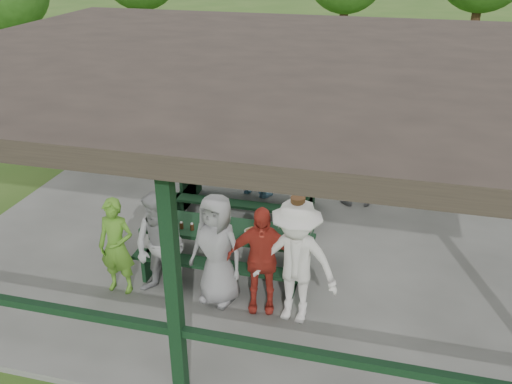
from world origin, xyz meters
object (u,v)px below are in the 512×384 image
(contestant_white_fedora, at_px, (296,262))
(spectator_blue, at_px, (203,134))
(contestant_grey_mid, at_px, (217,250))
(picnic_table_near, at_px, (227,243))
(spectator_lblue, at_px, (257,156))
(picnic_table_far, at_px, (247,189))
(spectator_grey, at_px, (354,166))
(contestant_red, at_px, (261,259))
(pickup_truck, at_px, (346,90))
(contestant_grey_left, at_px, (160,248))
(farm_trailer, at_px, (216,89))
(contestant_green, at_px, (117,246))

(contestant_white_fedora, xyz_separation_m, spectator_blue, (-2.87, 4.41, 0.03))
(contestant_grey_mid, relative_size, spectator_blue, 0.89)
(picnic_table_near, height_order, spectator_lblue, spectator_lblue)
(picnic_table_far, distance_m, spectator_blue, 2.07)
(spectator_grey, bearing_deg, contestant_red, 63.44)
(contestant_grey_mid, distance_m, pickup_truck, 9.84)
(picnic_table_far, distance_m, contestant_grey_left, 2.99)
(picnic_table_near, height_order, spectator_grey, spectator_grey)
(contestant_grey_mid, height_order, farm_trailer, contestant_grey_mid)
(contestant_green, xyz_separation_m, contestant_white_fedora, (2.67, -0.02, 0.17))
(spectator_blue, bearing_deg, contestant_grey_mid, 136.40)
(spectator_blue, distance_m, pickup_truck, 6.12)
(contestant_red, bearing_deg, farm_trailer, 101.95)
(picnic_table_near, xyz_separation_m, spectator_grey, (1.73, 2.87, 0.31))
(spectator_grey, bearing_deg, contestant_white_fedora, 71.33)
(contestant_grey_left, height_order, spectator_blue, spectator_blue)
(contestant_green, bearing_deg, spectator_blue, 92.17)
(pickup_truck, bearing_deg, contestant_grey_left, 173.01)
(picnic_table_far, height_order, spectator_grey, spectator_grey)
(contestant_green, xyz_separation_m, contestant_grey_left, (0.70, 0.00, 0.09))
(contestant_grey_left, xyz_separation_m, spectator_blue, (-0.90, 4.39, 0.11))
(contestant_white_fedora, bearing_deg, spectator_grey, 90.51)
(contestant_white_fedora, bearing_deg, contestant_green, -172.93)
(pickup_truck, relative_size, farm_trailer, 1.34)
(picnic_table_far, relative_size, contestant_grey_mid, 1.62)
(farm_trailer, bearing_deg, picnic_table_near, -63.23)
(spectator_grey, height_order, pickup_truck, spectator_grey)
(contestant_grey_left, height_order, contestant_red, contestant_grey_left)
(contestant_grey_mid, bearing_deg, spectator_blue, 126.42)
(spectator_lblue, height_order, farm_trailer, spectator_lblue)
(picnic_table_far, height_order, contestant_red, contestant_red)
(spectator_grey, bearing_deg, spectator_lblue, -9.74)
(picnic_table_far, relative_size, contestant_white_fedora, 1.45)
(contestant_white_fedora, bearing_deg, contestant_grey_mid, 179.77)
(contestant_green, distance_m, spectator_lblue, 3.92)
(contestant_green, relative_size, contestant_grey_left, 0.90)
(picnic_table_far, bearing_deg, contestant_grey_left, -99.45)
(picnic_table_far, distance_m, spectator_grey, 2.16)
(contestant_grey_left, xyz_separation_m, spectator_lblue, (0.49, 3.73, -0.01))
(contestant_grey_left, bearing_deg, spectator_grey, 69.54)
(spectator_grey, bearing_deg, contestant_grey_left, 45.59)
(contestant_white_fedora, distance_m, farm_trailer, 10.24)
(spectator_blue, bearing_deg, picnic_table_near, 139.44)
(picnic_table_far, bearing_deg, spectator_grey, 24.10)
(contestant_green, height_order, spectator_blue, spectator_blue)
(picnic_table_far, xyz_separation_m, farm_trailer, (-2.70, 6.39, 0.09))
(picnic_table_far, distance_m, contestant_white_fedora, 3.33)
(contestant_red, height_order, pickup_truck, contestant_red)
(picnic_table_far, distance_m, spectator_lblue, 0.88)
(contestant_green, bearing_deg, contestant_white_fedora, -0.76)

